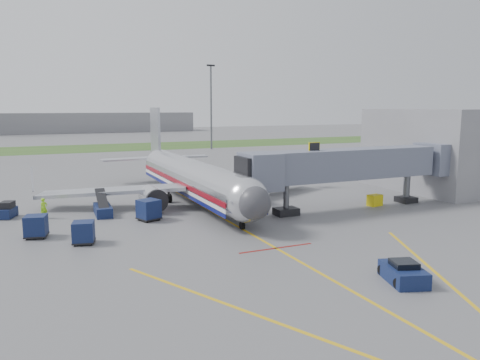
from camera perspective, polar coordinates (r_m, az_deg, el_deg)
name	(u,v)px	position (r m, az deg, el deg)	size (l,w,h in m)	color
ground	(252,235)	(38.16, 1.52, -6.70)	(400.00, 400.00, 0.00)	#565659
grass_strip	(99,148)	(124.54, -16.85, 3.77)	(300.00, 25.00, 0.01)	#2D4C1E
apron_markings	(301,262)	(31.95, 7.39, -9.88)	(21.52, 50.00, 0.01)	gold
airliner	(192,177)	(51.48, -5.87, 0.34)	(32.10, 35.67, 10.25)	silver
jet_bridge	(346,165)	(48.15, 12.81, 1.76)	(25.30, 4.00, 6.90)	slate
terminal	(434,150)	(63.26, 22.57, 3.44)	(10.00, 16.00, 10.00)	slate
light_mast_right	(211,105)	(115.61, -3.54, 9.11)	(2.00, 0.44, 20.40)	#595B60
distant_terminal	(45,123)	(203.26, -22.73, 6.42)	(120.00, 14.00, 8.00)	slate
pushback_tug	(403,273)	(29.75, 19.30, -10.67)	(2.77, 3.55, 1.30)	#0D1B3C
baggage_tug	(8,211)	(48.90, -26.48, -3.35)	(1.80, 2.44, 1.53)	#0D1B3C
baggage_cart_a	(36,226)	(40.52, -23.61, -5.20)	(1.98, 1.98, 1.78)	#0D1B3C
baggage_cart_b	(84,232)	(37.47, -18.54, -6.08)	(1.90, 1.90, 1.71)	#0D1B3C
baggage_cart_c	(149,210)	(43.54, -11.07, -3.59)	(2.28, 2.28, 1.90)	#0D1B3C
belt_loader	(103,209)	(46.81, -16.38, -3.45)	(1.61, 4.55, 2.20)	#0D1B3C
ground_power_cart	(375,200)	(51.05, 16.10, -2.39)	(1.62, 1.22, 1.18)	#CEBB0C
ramp_worker	(44,208)	(47.12, -22.79, -3.20)	(0.70, 0.46, 1.91)	#8DDB19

